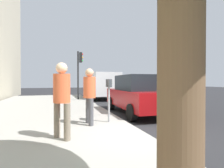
{
  "coord_description": "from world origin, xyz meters",
  "views": [
    {
      "loc": [
        -4.3,
        2.18,
        1.48
      ],
      "look_at": [
        1.31,
        0.47,
        1.4
      ],
      "focal_mm": 28.47,
      "sensor_mm": 36.0,
      "label": 1
    }
  ],
  "objects_px": {
    "parking_meter": "(109,91)",
    "parked_sedan_near": "(138,94)",
    "pedestrian_bystander": "(62,94)",
    "pedestrian_at_meter": "(89,92)",
    "traffic_signal": "(79,67)",
    "parked_van_far": "(101,84)"
  },
  "relations": [
    {
      "from": "parked_van_far",
      "to": "pedestrian_at_meter",
      "type": "bearing_deg",
      "value": 164.6
    },
    {
      "from": "pedestrian_bystander",
      "to": "traffic_signal",
      "type": "bearing_deg",
      "value": 46.51
    },
    {
      "from": "pedestrian_bystander",
      "to": "parked_sedan_near",
      "type": "bearing_deg",
      "value": 8.03
    },
    {
      "from": "parked_sedan_near",
      "to": "parked_van_far",
      "type": "xyz_separation_m",
      "value": [
        7.46,
        -0.0,
        0.36
      ]
    },
    {
      "from": "parking_meter",
      "to": "traffic_signal",
      "type": "bearing_deg",
      "value": 0.31
    },
    {
      "from": "pedestrian_bystander",
      "to": "parking_meter",
      "type": "bearing_deg",
      "value": 6.67
    },
    {
      "from": "pedestrian_at_meter",
      "to": "traffic_signal",
      "type": "height_order",
      "value": "traffic_signal"
    },
    {
      "from": "parked_sedan_near",
      "to": "traffic_signal",
      "type": "distance_m",
      "value": 6.59
    },
    {
      "from": "parked_sedan_near",
      "to": "pedestrian_at_meter",
      "type": "bearing_deg",
      "value": 127.0
    },
    {
      "from": "pedestrian_bystander",
      "to": "pedestrian_at_meter",
      "type": "bearing_deg",
      "value": 20.14
    },
    {
      "from": "parked_van_far",
      "to": "parking_meter",
      "type": "bearing_deg",
      "value": 168.26
    },
    {
      "from": "pedestrian_at_meter",
      "to": "pedestrian_bystander",
      "type": "relative_size",
      "value": 0.98
    },
    {
      "from": "parking_meter",
      "to": "traffic_signal",
      "type": "distance_m",
      "value": 8.02
    },
    {
      "from": "parking_meter",
      "to": "pedestrian_at_meter",
      "type": "distance_m",
      "value": 0.67
    },
    {
      "from": "parking_meter",
      "to": "parked_van_far",
      "type": "distance_m",
      "value": 9.49
    },
    {
      "from": "parking_meter",
      "to": "pedestrian_at_meter",
      "type": "height_order",
      "value": "pedestrian_at_meter"
    },
    {
      "from": "parking_meter",
      "to": "pedestrian_at_meter",
      "type": "relative_size",
      "value": 0.81
    },
    {
      "from": "parked_sedan_near",
      "to": "parked_van_far",
      "type": "height_order",
      "value": "parked_van_far"
    },
    {
      "from": "pedestrian_at_meter",
      "to": "parked_van_far",
      "type": "distance_m",
      "value": 9.77
    },
    {
      "from": "pedestrian_bystander",
      "to": "parked_van_far",
      "type": "distance_m",
      "value": 11.16
    },
    {
      "from": "parking_meter",
      "to": "parked_sedan_near",
      "type": "distance_m",
      "value": 2.67
    },
    {
      "from": "pedestrian_at_meter",
      "to": "pedestrian_bystander",
      "type": "xyz_separation_m",
      "value": [
        -1.19,
        0.85,
        0.03
      ]
    }
  ]
}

